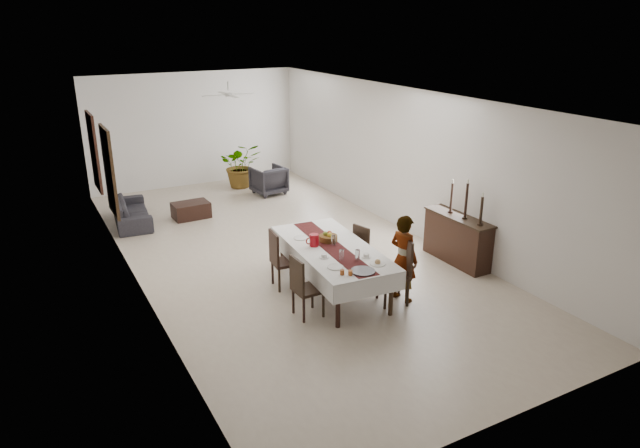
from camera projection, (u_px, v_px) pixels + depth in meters
The scene contains 87 objects.
floor at pixel (286, 253), 11.82m from camera, with size 6.00×12.00×0.00m, color beige.
ceiling at pixel (283, 96), 10.73m from camera, with size 6.00×12.00×0.02m, color white.
wall_back at pixel (195, 129), 16.23m from camera, with size 6.00×0.02×3.20m, color silver.
wall_front at pixel (515, 304), 6.33m from camera, with size 6.00×0.02×3.20m, color silver.
wall_left at pixel (129, 200), 9.93m from camera, with size 0.02×12.00×3.20m, color silver.
wall_right at pixel (407, 161), 12.63m from camera, with size 0.02×12.00×3.20m, color silver.
dining_table_top at pixel (332, 249), 9.96m from camera, with size 1.09×2.61×0.05m, color black.
table_leg_fl at pixel (338, 306), 8.85m from camera, with size 0.08×0.08×0.76m, color black.
table_leg_fr at pixel (391, 294), 9.22m from camera, with size 0.08×0.08×0.76m, color black.
table_leg_bl at pixel (282, 250), 10.98m from camera, with size 0.08×0.08×0.76m, color black.
table_leg_br at pixel (327, 242), 11.35m from camera, with size 0.08×0.08×0.76m, color black.
tablecloth_top at pixel (332, 247), 9.95m from camera, with size 1.28×2.80×0.01m, color white.
tablecloth_drape_left at pixel (298, 261), 9.76m from camera, with size 0.01×2.80×0.33m, color silver.
tablecloth_drape_right at pixel (364, 250), 10.25m from camera, with size 0.01×2.80×0.33m, color silver.
tablecloth_drape_near at pixel (370, 288), 8.81m from camera, with size 1.28×0.01×0.33m, color silver.
tablecloth_drape_far at pixel (302, 230), 11.20m from camera, with size 1.28×0.01×0.33m, color white.
table_runner at pixel (332, 247), 9.95m from camera, with size 0.38×2.71×0.00m, color #501717.
red_pitcher at pixel (314, 240), 9.95m from camera, with size 0.16×0.16×0.22m, color maroon.
pitcher_handle at pixel (309, 241), 9.91m from camera, with size 0.13×0.13×0.02m, color maroon.
wine_glass_near at pixel (358, 255), 9.36m from camera, with size 0.08×0.08×0.18m, color silver.
wine_glass_mid at pixel (342, 255), 9.36m from camera, with size 0.08×0.08×0.18m, color white.
wine_glass_far at pixel (334, 240), 9.98m from camera, with size 0.08×0.08×0.18m, color silver.
teacup_right at pixel (366, 255), 9.50m from camera, with size 0.10×0.10×0.07m, color white.
saucer_right at pixel (366, 257), 9.51m from camera, with size 0.16×0.16×0.01m, color white.
teacup_left at pixel (324, 256), 9.49m from camera, with size 0.10×0.10×0.07m, color silver.
saucer_left at pixel (324, 257), 9.50m from camera, with size 0.16×0.16×0.01m, color silver.
plate_near_right at pixel (378, 264), 9.24m from camera, with size 0.26×0.26×0.02m, color white.
bread_near_right at pixel (378, 262), 9.23m from camera, with size 0.10×0.10×0.10m, color tan.
plate_near_left at pixel (335, 267), 9.12m from camera, with size 0.26×0.26×0.02m, color silver.
plate_far_left at pixel (301, 238), 10.33m from camera, with size 0.26×0.26×0.02m, color silver.
serving_tray at pixel (363, 271), 8.97m from camera, with size 0.39×0.39×0.02m, color #404145.
jam_jar_a at pixel (350, 273), 8.84m from camera, with size 0.07×0.07×0.08m, color #9A4916.
jam_jar_b at pixel (342, 272), 8.85m from camera, with size 0.07×0.07×0.08m, color brown.
fruit_basket at pixel (328, 238), 10.18m from camera, with size 0.33×0.33×0.11m, color brown.
fruit_red at pixel (330, 233), 10.19m from camera, with size 0.10×0.10×0.10m, color maroon.
fruit_green at pixel (325, 234), 10.17m from camera, with size 0.09×0.09×0.09m, color olive.
fruit_yellow at pixel (330, 235), 10.11m from camera, with size 0.09×0.09×0.09m, color gold.
chair_right_near_seat at pixel (393, 275), 9.60m from camera, with size 0.49×0.49×0.06m, color black.
chair_right_near_leg_fl at pixel (408, 293), 9.55m from camera, with size 0.05×0.05×0.48m, color black.
chair_right_near_leg_fr at pixel (399, 283), 9.92m from camera, with size 0.05×0.05×0.48m, color black.
chair_right_near_leg_bl at pixel (385, 296), 9.47m from camera, with size 0.05×0.05×0.48m, color black.
chair_right_near_leg_br at pixel (377, 286), 9.83m from camera, with size 0.05×0.05×0.48m, color black.
chair_right_near_back at pixel (406, 256), 9.54m from camera, with size 0.49×0.04×0.62m, color black.
chair_right_far_seat at pixel (354, 255), 10.62m from camera, with size 0.40×0.40×0.05m, color black.
chair_right_far_leg_fl at pixel (366, 266), 10.69m from camera, with size 0.04×0.04×0.40m, color black.
chair_right_far_leg_fr at pixel (353, 261), 10.92m from camera, with size 0.04×0.04×0.40m, color black.
chair_right_far_leg_bl at pixel (354, 271), 10.48m from camera, with size 0.04×0.04×0.40m, color black.
chair_right_far_leg_br at pixel (341, 266), 10.70m from camera, with size 0.04×0.04×0.40m, color black.
chair_right_far_back at pixel (361, 239), 10.65m from camera, with size 0.40×0.04×0.51m, color black.
chair_left_near_seat at pixel (308, 290), 9.19m from camera, with size 0.44×0.44×0.05m, color black.
chair_left_near_leg_fl at pixel (293, 301), 9.34m from camera, with size 0.04×0.04×0.44m, color black.
chair_left_near_leg_fr at pixel (304, 310), 9.04m from camera, with size 0.04×0.04×0.44m, color black.
chair_left_near_leg_bl at pixel (312, 296), 9.51m from camera, with size 0.04×0.04×0.44m, color black.
chair_left_near_leg_br at pixel (323, 305), 9.22m from camera, with size 0.04×0.04×0.44m, color black.
chair_left_near_back at pixel (297, 275), 9.00m from camera, with size 0.44×0.04×0.56m, color black.
chair_left_far_seat at pixel (285, 262), 10.20m from camera, with size 0.45×0.45×0.05m, color black.
chair_left_far_leg_fl at pixel (273, 272), 10.37m from camera, with size 0.05×0.05×0.45m, color black.
chair_left_far_leg_fr at pixel (279, 281), 10.05m from camera, with size 0.05×0.05×0.45m, color black.
chair_left_far_leg_bl at pixel (292, 269), 10.51m from camera, with size 0.05×0.05×0.45m, color black.
chair_left_far_leg_br at pixel (299, 277), 10.19m from camera, with size 0.05×0.05×0.45m, color black.
chair_left_far_back at pixel (274, 248), 10.02m from camera, with size 0.45×0.04×0.58m, color black.
woman at pixel (404, 258), 9.62m from camera, with size 0.56×0.37×1.53m, color gray.
sideboard_body at pixel (457, 240), 11.24m from camera, with size 0.41×1.55×0.93m, color black.
sideboard_top at pixel (459, 217), 11.08m from camera, with size 0.45×1.61×0.03m, color black.
candlestick_near_base at pixel (480, 224), 10.60m from camera, with size 0.10×0.10×0.03m, color black.
candlestick_near_shaft at pixel (481, 210), 10.51m from camera, with size 0.05×0.05×0.52m, color black.
candlestick_near_candle at pixel (483, 195), 10.41m from camera, with size 0.04×0.04×0.08m, color beige.
candlestick_mid_base at pixel (465, 218), 10.94m from camera, with size 0.10×0.10×0.03m, color black.
candlestick_mid_shaft at pixel (466, 200), 10.82m from camera, with size 0.05×0.05×0.67m, color black.
candlestick_mid_candle at pixel (468, 181), 10.69m from camera, with size 0.04×0.04×0.08m, color beige.
candlestick_far_base at pixel (450, 212), 11.28m from camera, with size 0.10×0.10×0.03m, color black.
candlestick_far_shaft at pixel (452, 197), 11.18m from camera, with size 0.05×0.05×0.57m, color black.
candlestick_far_candle at pixel (453, 181), 11.07m from camera, with size 0.04×0.04×0.08m, color beige.
sofa at pixel (131, 211), 13.47m from camera, with size 1.95×0.76×0.57m, color #2B282D.
armchair at pixel (269, 180), 15.68m from camera, with size 0.82×0.84×0.77m, color #2A272C.
coffee_table at pixel (191, 210), 13.84m from camera, with size 0.86×0.57×0.38m, color black.
potted_plant at pixel (241, 165), 16.23m from camera, with size 1.16×1.00×1.29m, color #286026.
mirror_frame_near at pixel (109, 172), 11.76m from camera, with size 0.06×1.05×1.85m, color black.
mirror_glass_near at pixel (111, 171), 11.77m from camera, with size 0.01×0.90×1.70m, color white.
mirror_frame_far at pixel (94, 152), 13.49m from camera, with size 0.06×1.05×1.85m, color black.
mirror_glass_far at pixel (95, 152), 13.51m from camera, with size 0.01×0.90×1.70m, color silver.
fan_rod at pixel (228, 86), 13.24m from camera, with size 0.04×0.04×0.20m, color silver.
fan_hub at pixel (228, 95), 13.31m from camera, with size 0.16×0.16×0.08m, color silver.
fan_blade_n at pixel (223, 93), 13.60m from camera, with size 0.10×0.55×0.01m, color white.
fan_blade_s at pixel (234, 96), 13.02m from camera, with size 0.10×0.55×0.01m, color white.
fan_blade_e at pixel (243, 94), 13.47m from camera, with size 0.55×0.10×0.01m, color white.
fan_blade_w at pixel (214, 96), 13.15m from camera, with size 0.55×0.10×0.01m, color silver.
Camera 1 is at (-4.61, -9.91, 4.59)m, focal length 32.00 mm.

